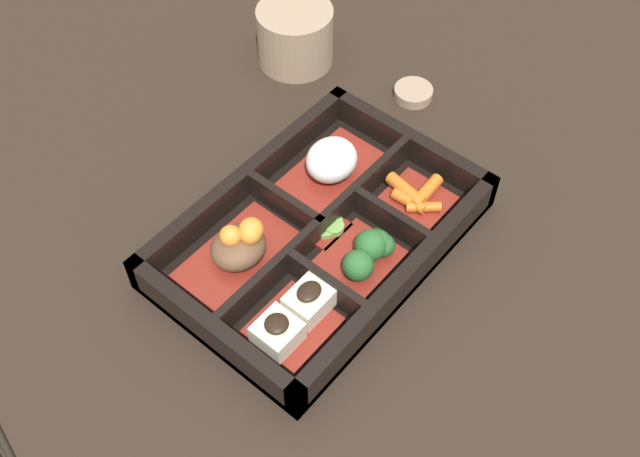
{
  "coord_description": "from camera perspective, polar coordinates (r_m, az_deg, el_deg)",
  "views": [
    {
      "loc": [
        -0.33,
        -0.28,
        0.59
      ],
      "look_at": [
        0.0,
        0.0,
        0.03
      ],
      "focal_mm": 42.0,
      "sensor_mm": 36.0,
      "label": 1
    }
  ],
  "objects": [
    {
      "name": "bowl_greens",
      "position": [
        0.7,
        3.69,
        -1.78
      ],
      "size": [
        0.08,
        0.06,
        0.04
      ],
      "color": "maroon",
      "rests_on": "bento_base"
    },
    {
      "name": "tea_cup",
      "position": [
        0.91,
        -1.9,
        14.55
      ],
      "size": [
        0.09,
        0.09,
        0.07
      ],
      "color": "gray",
      "rests_on": "ground_plane"
    },
    {
      "name": "bowl_pickles",
      "position": [
        0.73,
        0.76,
        -0.05
      ],
      "size": [
        0.04,
        0.03,
        0.01
      ],
      "color": "maroon",
      "rests_on": "bento_base"
    },
    {
      "name": "bowl_tofu",
      "position": [
        0.66,
        -2.02,
        -6.84
      ],
      "size": [
        0.08,
        0.06,
        0.04
      ],
      "color": "maroon",
      "rests_on": "bento_base"
    },
    {
      "name": "sauce_dish",
      "position": [
        0.88,
        7.12,
        10.23
      ],
      "size": [
        0.04,
        0.04,
        0.01
      ],
      "color": "gray",
      "rests_on": "ground_plane"
    },
    {
      "name": "ground_plane",
      "position": [
        0.74,
        0.0,
        -1.18
      ],
      "size": [
        3.0,
        3.0,
        0.0
      ],
      "primitive_type": "plane",
      "color": "black"
    },
    {
      "name": "bowl_rice",
      "position": [
        0.76,
        0.89,
        4.93
      ],
      "size": [
        0.12,
        0.07,
        0.05
      ],
      "color": "maroon",
      "rests_on": "bento_base"
    },
    {
      "name": "bowl_stew",
      "position": [
        0.7,
        -6.1,
        -1.42
      ],
      "size": [
        0.12,
        0.07,
        0.05
      ],
      "color": "maroon",
      "rests_on": "bento_base"
    },
    {
      "name": "bowl_carrots",
      "position": [
        0.76,
        7.26,
        2.28
      ],
      "size": [
        0.07,
        0.07,
        0.02
      ],
      "color": "maroon",
      "rests_on": "bento_base"
    },
    {
      "name": "bento_base",
      "position": [
        0.73,
        0.0,
        -0.95
      ],
      "size": [
        0.31,
        0.21,
        0.01
      ],
      "color": "black",
      "rests_on": "ground_plane"
    },
    {
      "name": "bento_rim",
      "position": [
        0.72,
        0.14,
        -0.3
      ],
      "size": [
        0.31,
        0.21,
        0.04
      ],
      "color": "black",
      "rests_on": "ground_plane"
    }
  ]
}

